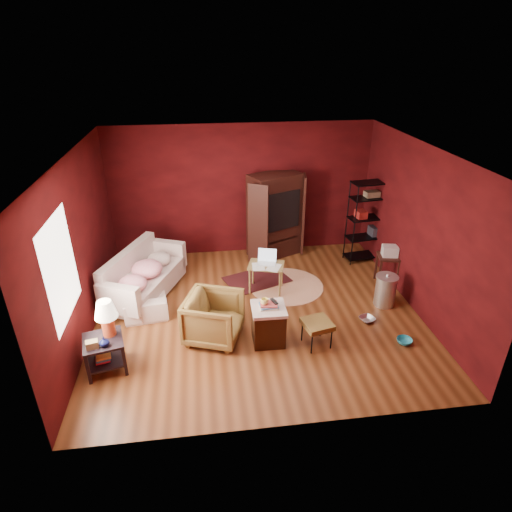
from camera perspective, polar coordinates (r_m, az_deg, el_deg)
The scene contains 18 objects.
room at distance 6.85m, azimuth -0.09°, elevation 2.18°, with size 5.54×5.04×2.84m.
sofa at distance 8.06m, azimuth -14.72°, elevation -3.06°, with size 1.84×0.54×0.72m, color beige.
armchair at distance 6.75m, azimuth -5.66°, elevation -7.97°, with size 0.82×0.76×0.84m, color black.
pet_bowl_steel at distance 7.51m, azimuth 14.66°, elevation -7.56°, with size 0.25×0.06×0.25m, color silver.
pet_bowl_turquoise at distance 7.18m, azimuth 19.27°, elevation -10.14°, with size 0.24×0.08×0.24m, color teal.
vase at distance 6.30m, azimuth -19.60°, elevation -10.74°, with size 0.14×0.14×0.14m, color #0E1346.
mug at distance 6.45m, azimuth 1.15°, elevation -6.00°, with size 0.12×0.09×0.12m, color #F6E378.
side_table at distance 6.43m, azimuth -19.51°, elevation -9.22°, with size 0.65×0.65×1.07m.
sofa_cushions at distance 8.07m, azimuth -14.89°, elevation -2.72°, with size 1.46×2.09×0.82m.
hamper at distance 6.72m, azimuth 1.67°, elevation -9.00°, with size 0.53×0.53×0.72m.
footstool at distance 6.68m, azimuth 8.17°, elevation -9.09°, with size 0.50×0.50×0.43m.
rug_round at distance 8.31m, azimuth 4.08°, elevation -4.00°, with size 1.86×1.86×0.01m.
rug_oriental at distance 8.49m, azimuth 0.12°, elevation -3.13°, with size 1.40×1.17×0.01m.
laptop_desk at distance 7.94m, azimuth 1.37°, elevation -1.49°, with size 0.75×0.64×0.80m.
tv_armoire at distance 9.14m, azimuth 2.55°, elevation 5.57°, with size 1.30×1.09×1.82m.
wire_shelving at distance 9.22m, azimuth 14.87°, elevation 4.92°, with size 0.89×0.48×1.74m.
small_stand at distance 8.50m, azimuth 17.33°, elevation 0.03°, with size 0.47×0.47×0.80m.
trash_can at distance 7.95m, azimuth 16.87°, elevation -4.40°, with size 0.44×0.44×0.62m.
Camera 1 is at (-0.85, -6.18, 4.26)m, focal length 30.00 mm.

